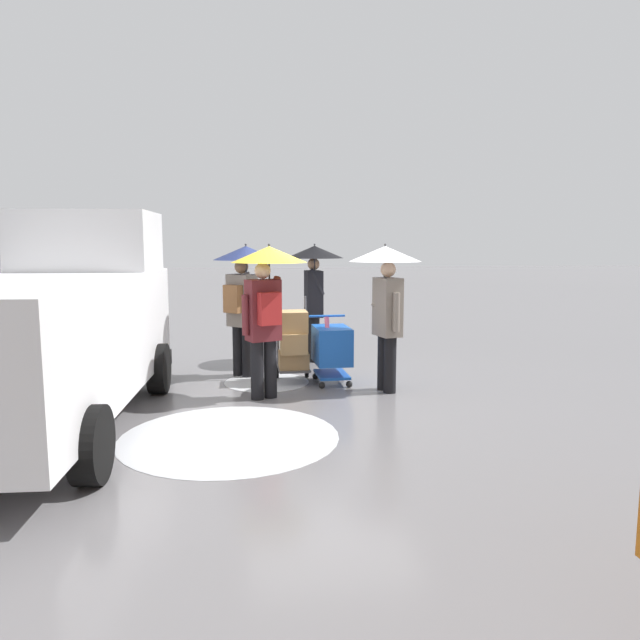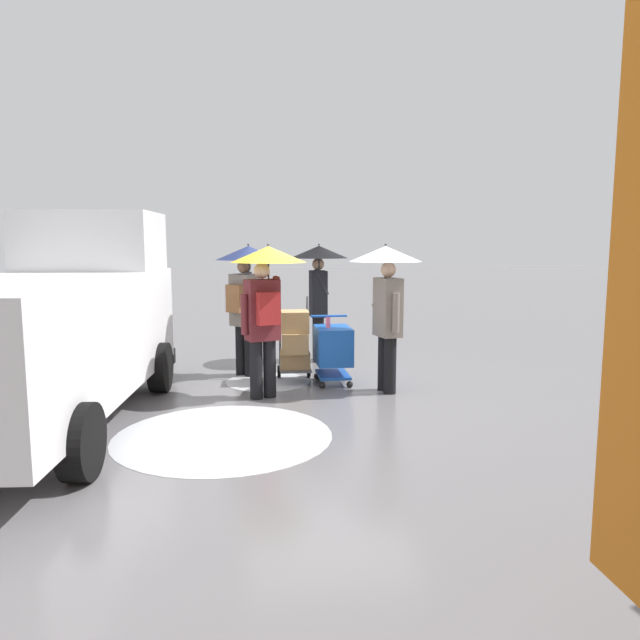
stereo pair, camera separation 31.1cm
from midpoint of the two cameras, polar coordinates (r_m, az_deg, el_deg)
The scene contains 10 objects.
ground_plane at distance 8.74m, azimuth 2.00°, elevation -6.72°, with size 90.00×90.00×0.00m, color slate.
slush_patch_near_cluster at distance 6.73m, azimuth -8.12°, elevation -11.15°, with size 2.45×2.45×0.01m, color silver.
slush_patch_mid_street at distance 9.19m, azimuth -4.13°, elevation -6.01°, with size 1.32×1.32×0.01m, color silver.
cargo_van_parked_right at distance 7.63m, azimuth -23.86°, elevation -0.43°, with size 2.40×5.43×2.60m.
shopping_cart_vendor at distance 8.94m, azimuth 2.27°, elevation -2.67°, with size 0.58×0.83×1.04m.
hand_dolly_boxes at distance 9.05m, azimuth -1.50°, elevation -2.13°, with size 0.53×0.71×1.32m.
pedestrian_pink_side at distance 10.53m, azimuth 0.71°, elevation 4.42°, with size 1.04×1.04×2.15m.
pedestrian_black_side at distance 8.01m, azimuth -4.22°, elevation 3.35°, with size 1.04×1.04×2.15m.
pedestrian_white_side at distance 9.39m, azimuth -6.28°, elevation 3.92°, with size 1.04×1.04×2.15m.
pedestrian_far_side at distance 8.44m, azimuth 7.57°, elevation 3.61°, with size 1.04×1.04×2.15m.
Camera 2 is at (1.00, 8.42, 2.14)m, focal length 32.70 mm.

